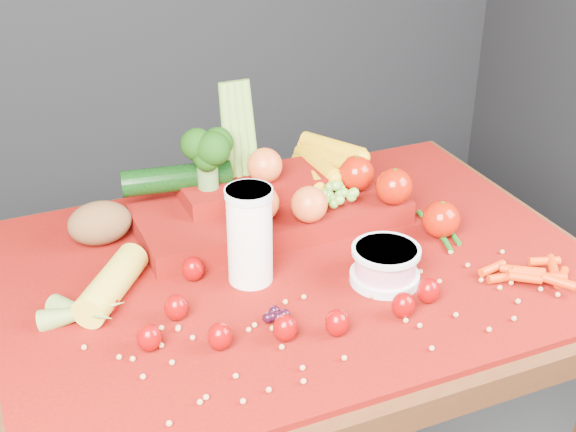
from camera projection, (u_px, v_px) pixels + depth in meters
name	position (u px, v px, depth m)	size (l,w,h in m)	color
table	(292.00, 312.00, 1.50)	(1.10, 0.80, 0.75)	#381A0C
red_cloth	(292.00, 266.00, 1.45)	(1.05, 0.75, 0.01)	#650D03
milk_glass	(250.00, 232.00, 1.36)	(0.08, 0.08, 0.18)	white
yogurt_bowl	(385.00, 264.00, 1.38)	(0.12, 0.12, 0.07)	silver
strawberry_scatter	(256.00, 309.00, 1.28)	(0.54, 0.28, 0.05)	#870007
dark_grape_cluster	(284.00, 317.00, 1.28)	(0.06, 0.05, 0.03)	black
soybean_scatter	(342.00, 322.00, 1.29)	(0.84, 0.24, 0.01)	tan
corn_ear	(92.00, 303.00, 1.30)	(0.26, 0.26, 0.06)	gold
potato	(100.00, 223.00, 1.50)	(0.12, 0.09, 0.08)	brown
baby_carrot_pile	(531.00, 274.00, 1.39)	(0.17, 0.17, 0.03)	red
green_bean_pile	(444.00, 229.00, 1.55)	(0.14, 0.12, 0.01)	#135313
produce_mound	(278.00, 195.00, 1.56)	(0.58, 0.35, 0.27)	#650D03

